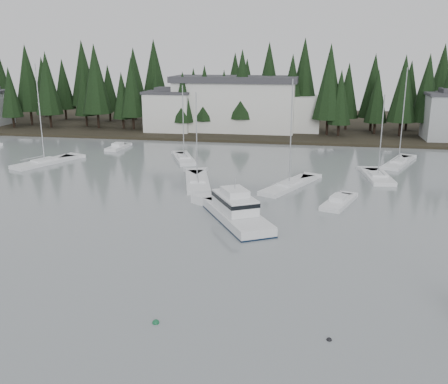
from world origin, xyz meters
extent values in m
cube|color=black|center=(0.00, 97.00, 0.00)|extent=(240.00, 54.00, 1.00)
cube|color=silver|center=(-18.00, 79.00, 4.25)|extent=(9.00, 7.00, 7.50)
cube|color=#38383D|center=(-18.00, 79.00, 8.25)|extent=(9.54, 7.42, 0.50)
cube|color=#38383D|center=(-18.00, 79.00, 8.85)|extent=(4.95, 3.85, 0.80)
cube|color=silver|center=(-5.00, 82.00, 5.50)|extent=(24.00, 10.00, 10.00)
cube|color=#38383D|center=(-5.00, 82.00, 10.80)|extent=(25.00, 11.00, 1.20)
cube|color=silver|center=(7.00, 84.00, 4.00)|extent=(10.00, 8.00, 7.00)
cube|color=white|center=(4.00, 26.80, 0.15)|extent=(8.57, 11.44, 1.63)
cube|color=black|center=(4.00, 26.80, 0.03)|extent=(8.63, 11.51, 0.22)
cube|color=white|center=(3.72, 27.29, 1.73)|extent=(5.36, 6.47, 1.48)
cube|color=black|center=(3.72, 27.29, 2.09)|extent=(5.45, 6.55, 0.41)
cube|color=white|center=(3.72, 27.29, 2.80)|extent=(3.25, 3.56, 0.66)
cylinder|color=#A5A8AD|center=(3.72, 27.29, 3.62)|extent=(0.10, 0.10, 1.12)
cube|color=white|center=(8.35, 40.50, -0.03)|extent=(6.88, 10.92, 1.05)
cube|color=white|center=(8.35, 40.50, 0.62)|extent=(3.13, 4.09, 0.30)
cylinder|color=#A5A8AD|center=(8.35, 40.50, 6.74)|extent=(0.14, 0.14, 12.49)
cube|color=white|center=(-3.14, 40.29, -0.03)|extent=(5.58, 11.21, 1.05)
cube|color=white|center=(-3.14, 40.29, 0.62)|extent=(2.87, 4.08, 0.30)
cylinder|color=#A5A8AD|center=(-3.14, 40.29, 5.92)|extent=(0.14, 0.14, 10.84)
cube|color=white|center=(-8.35, 53.59, -0.03)|extent=(5.68, 9.00, 1.05)
cube|color=white|center=(-8.35, 53.59, 0.62)|extent=(2.75, 3.41, 0.30)
cylinder|color=#A5A8AD|center=(-8.35, 53.59, 5.89)|extent=(0.14, 0.14, 10.77)
cube|color=white|center=(-28.06, 47.46, -0.03)|extent=(6.46, 10.50, 1.05)
cube|color=white|center=(-28.06, 47.46, 0.62)|extent=(3.15, 3.95, 0.30)
cylinder|color=#A5A8AD|center=(-28.06, 47.46, 7.48)|extent=(0.14, 0.14, 13.95)
cube|color=white|center=(23.56, 56.51, -0.03)|extent=(6.04, 10.17, 1.05)
cube|color=white|center=(23.56, 56.51, 0.62)|extent=(2.86, 3.79, 0.30)
cylinder|color=#A5A8AD|center=(23.56, 56.51, 7.21)|extent=(0.14, 0.14, 13.42)
cube|color=white|center=(19.55, 46.94, -0.03)|extent=(3.80, 8.50, 1.05)
cube|color=white|center=(19.55, 46.94, 0.62)|extent=(2.32, 3.01, 0.30)
cylinder|color=#A5A8AD|center=(19.55, 46.94, 5.68)|extent=(0.14, 0.14, 10.35)
cube|color=white|center=(14.03, 34.18, 0.05)|extent=(4.27, 6.94, 0.90)
cube|color=white|center=(14.03, 34.18, 0.75)|extent=(2.11, 2.48, 0.55)
cube|color=white|center=(-21.97, 60.85, 0.05)|extent=(2.66, 5.99, 0.90)
cube|color=white|center=(-21.97, 60.85, 0.75)|extent=(1.64, 1.98, 0.55)
sphere|color=#145933|center=(2.10, 6.97, 0.00)|extent=(0.45, 0.45, 0.45)
sphere|color=black|center=(12.46, 6.94, 0.00)|extent=(0.32, 0.32, 0.32)
camera|label=1|loc=(11.03, -18.97, 15.89)|focal=40.00mm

